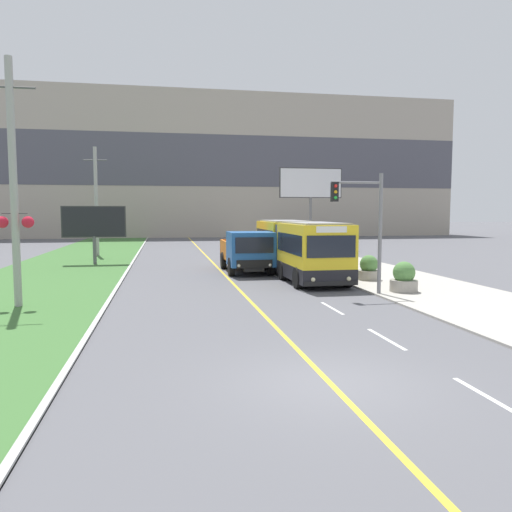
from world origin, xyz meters
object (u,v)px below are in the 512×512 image
Objects in this scene: traffic_light_mast at (365,218)px; billboard_small at (94,223)px; dump_truck at (248,252)px; city_bus at (298,248)px; utility_pole_near at (14,190)px; planter_round_second at (369,269)px; billboard_large at (311,186)px; planter_round_near at (404,278)px; utility_pole_far at (96,201)px.

traffic_light_mast is 20.20m from billboard_small.
billboard_small is at bearing 143.99° from dump_truck.
city_bus is 7.19m from traffic_light_mast.
utility_pole_near is 16.79m from planter_round_second.
planter_round_second is (5.58, -4.39, -0.62)m from dump_truck.
utility_pole_near is 13.86m from traffic_light_mast.
billboard_large is (5.38, 25.93, 2.70)m from traffic_light_mast.
planter_round_near is (-3.41, -25.68, -5.38)m from billboard_large.
dump_truck is at bearing 39.86° from utility_pole_near.
billboard_large is at bearing 82.44° from planter_round_near.
dump_truck is 20.15m from billboard_large.
traffic_light_mast is at bearing -49.74° from billboard_small.
billboard_small is 3.17× the size of planter_round_near.
utility_pole_near is at bearing -92.88° from billboard_small.
traffic_light_mast is 1.23× the size of billboard_small.
billboard_large is (19.21, 25.96, 1.66)m from utility_pole_near.
city_bus is 8.92× the size of planter_round_second.
utility_pole_far is 2.08× the size of billboard_small.
traffic_light_mast is 3.91× the size of planter_round_near.
billboard_small is 21.45m from planter_round_near.
city_bus is at bearing -50.57° from utility_pole_far.
traffic_light_mast is at bearing -172.92° from planter_round_near.
dump_truck is at bearing -36.01° from billboard_small.
city_bus is at bearing 98.64° from traffic_light_mast.
utility_pole_far is at bearing -169.28° from billboard_large.
billboard_large is at bearing 29.72° from billboard_small.
billboard_small is (-9.47, 6.88, 1.55)m from dump_truck.
utility_pole_far is 19.52m from billboard_large.
dump_truck is 9.48m from traffic_light_mast.
billboard_large is at bearing 71.36° from city_bus.
dump_truck is 0.83× the size of billboard_large.
utility_pole_far is (0.09, 22.34, 0.07)m from utility_pole_near.
city_bus reaches higher than planter_round_near.
billboard_small reaches higher than planter_round_near.
billboard_large is 22.71m from planter_round_second.
planter_round_second is (15.73, -18.18, -3.81)m from utility_pole_far.
traffic_light_mast is 5.33m from planter_round_second.
utility_pole_near is 2.18× the size of billboard_small.
traffic_light_mast is at bearing -67.24° from dump_truck.
city_bus is 4.20m from planter_round_second.
utility_pole_far is at bearing 129.43° from city_bus.
utility_pole_near is at bearing -165.26° from planter_round_second.
city_bus is 20.18m from utility_pole_far.
billboard_large is 1.83× the size of billboard_small.
utility_pole_near is 7.17× the size of planter_round_second.
utility_pole_near reaches higher than planter_round_near.
utility_pole_near reaches higher than billboard_small.
city_bus is 1.24× the size of utility_pole_near.
traffic_light_mast is (3.58, -8.52, 2.08)m from dump_truck.
planter_round_near is (15.02, -15.16, -2.15)m from billboard_small.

